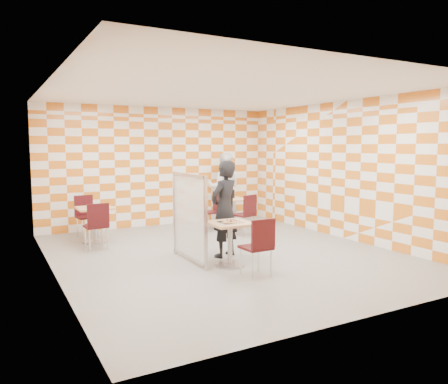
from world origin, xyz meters
The scene contains 15 objects.
room_shell centered at (0.00, 0.54, 1.50)m, with size 7.00×7.00×7.00m.
main_table centered at (-0.31, -0.77, 0.51)m, with size 0.70×0.70×0.75m.
second_table centered at (1.35, 2.11, 0.51)m, with size 0.70×0.70×0.75m.
empty_table centered at (-1.92, 2.18, 0.51)m, with size 0.70×0.70×0.75m.
chair_main_front centered at (-0.24, -1.55, 0.54)m, with size 0.43×0.44×0.92m.
chair_second_front centered at (1.29, 1.32, 0.54)m, with size 0.53×0.54×0.92m.
chair_second_side centered at (0.90, 2.17, 0.54)m, with size 0.45×0.44×0.92m.
chair_empty_near centered at (-2.02, 1.48, 0.54)m, with size 0.44×0.45×0.92m.
chair_empty_far centered at (-1.97, 2.90, 0.54)m, with size 0.48×0.49×0.92m.
partition centered at (-0.79, -0.17, 0.79)m, with size 0.08×1.38×1.55m.
man_dark centered at (-0.08, -0.16, 0.88)m, with size 0.64×0.42×1.76m, color black.
man_white centered at (1.66, 3.05, 0.92)m, with size 0.89×0.70×1.84m, color white.
pizza_on_foil centered at (-0.31, -0.78, 0.77)m, with size 0.40×0.40×0.04m.
sport_bottle centered at (1.20, 2.18, 0.84)m, with size 0.06×0.06×0.20m.
soda_bottle centered at (1.45, 2.20, 0.85)m, with size 0.07×0.07×0.23m.
Camera 1 is at (-3.85, -7.07, 2.02)m, focal length 35.00 mm.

